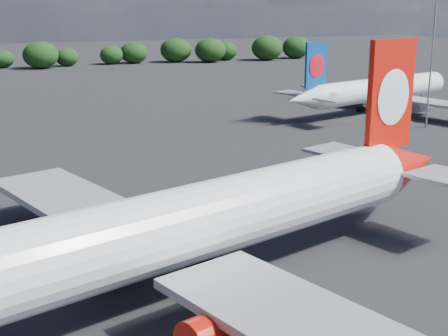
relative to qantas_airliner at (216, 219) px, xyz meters
name	(u,v)px	position (x,y,z in m)	size (l,w,h in m)	color
ground	(8,151)	(-13.64, 52.71, -5.46)	(500.00, 500.00, 0.00)	black
qantas_airliner	(216,219)	(0.00, 0.00, 0.00)	(53.51, 51.41, 17.93)	white
china_southern_airliner	(375,91)	(54.53, 61.42, -1.08)	(43.21, 41.46, 14.37)	white
floodlight_mast_near	(433,41)	(54.81, 45.80, 9.21)	(1.60, 1.60, 22.76)	gray
billboard_yellow	(33,55)	(-1.64, 174.71, -1.59)	(5.00, 0.30, 5.50)	#F0AD15
horizon_treeline	(48,55)	(2.95, 173.10, -1.44)	(206.89, 16.38, 9.29)	black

